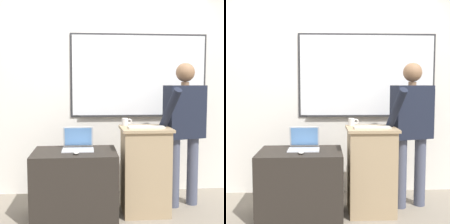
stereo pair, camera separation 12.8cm
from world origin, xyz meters
The scene contains 8 objects.
back_wall centered at (0.01, 1.13, 1.47)m, with size 6.40×0.17×2.93m.
lectern_podium centered at (0.34, 0.38, 0.48)m, with size 0.54×0.49×0.95m.
side_desk centered at (-0.42, 0.28, 0.36)m, with size 0.88×0.60×0.72m.
person_presenter centered at (0.83, 0.52, 0.97)m, with size 0.62×0.61×1.66m.
laptop centered at (-0.39, 0.40, 0.79)m, with size 0.33×0.29×0.24m.
wireless_keyboard centered at (0.34, 0.31, 0.96)m, with size 0.39×0.15×0.02m.
computer_mouse_by_laptop centered at (-0.41, 0.14, 0.74)m, with size 0.06×0.10×0.03m.
coffee_mug centered at (0.15, 0.55, 0.99)m, with size 0.12×0.07×0.08m.
Camera 1 is at (-0.30, -2.96, 1.43)m, focal length 50.00 mm.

